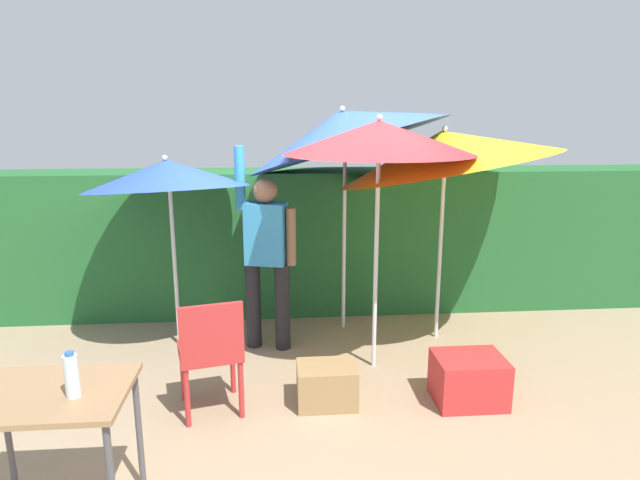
# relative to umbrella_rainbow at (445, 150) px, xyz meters

# --- Properties ---
(ground_plane) EXTENTS (24.00, 24.00, 0.00)m
(ground_plane) POSITION_rel_umbrella_rainbow_xyz_m (-1.17, -0.66, -1.83)
(ground_plane) COLOR #9E8466
(hedge_row) EXTENTS (8.00, 0.70, 1.56)m
(hedge_row) POSITION_rel_umbrella_rainbow_xyz_m (-1.17, 0.99, -1.05)
(hedge_row) COLOR #23602D
(hedge_row) RESTS_ON ground_plane
(umbrella_rainbow) EXTENTS (2.08, 2.03, 2.28)m
(umbrella_rainbow) POSITION_rel_umbrella_rainbow_xyz_m (0.00, 0.00, 0.00)
(umbrella_rainbow) COLOR silver
(umbrella_rainbow) RESTS_ON ground_plane
(umbrella_orange) EXTENTS (2.05, 2.00, 2.57)m
(umbrella_orange) POSITION_rel_umbrella_rainbow_xyz_m (-0.89, 0.31, 0.18)
(umbrella_orange) COLOR silver
(umbrella_orange) RESTS_ON ground_plane
(umbrella_yellow) EXTENTS (1.51, 1.51, 1.86)m
(umbrella_yellow) POSITION_rel_umbrella_rainbow_xyz_m (-2.50, 0.06, -0.21)
(umbrella_yellow) COLOR silver
(umbrella_yellow) RESTS_ON ground_plane
(umbrella_navy) EXTENTS (1.54, 1.54, 2.15)m
(umbrella_navy) POSITION_rel_umbrella_rainbow_xyz_m (-0.71, -0.54, 0.14)
(umbrella_navy) COLOR silver
(umbrella_navy) RESTS_ON ground_plane
(person_vendor) EXTENTS (0.55, 0.30, 1.88)m
(person_vendor) POSITION_rel_umbrella_rainbow_xyz_m (-1.63, -0.07, -0.90)
(person_vendor) COLOR black
(person_vendor) RESTS_ON ground_plane
(chair_plastic) EXTENTS (0.53, 0.53, 0.89)m
(chair_plastic) POSITION_rel_umbrella_rainbow_xyz_m (-2.03, -1.21, -1.32)
(chair_plastic) COLOR #B72D2D
(chair_plastic) RESTS_ON ground_plane
(cooler_box) EXTENTS (0.52, 0.42, 0.37)m
(cooler_box) POSITION_rel_umbrella_rainbow_xyz_m (-0.10, -1.20, -1.65)
(cooler_box) COLOR red
(cooler_box) RESTS_ON ground_plane
(crate_cardboard) EXTENTS (0.45, 0.33, 0.31)m
(crate_cardboard) POSITION_rel_umbrella_rainbow_xyz_m (-1.18, -1.14, -1.67)
(crate_cardboard) COLOR #9E7A4C
(crate_cardboard) RESTS_ON ground_plane
(folding_table) EXTENTS (0.80, 0.60, 0.79)m
(folding_table) POSITION_rel_umbrella_rainbow_xyz_m (-2.71, -2.27, -1.14)
(folding_table) COLOR #4C4C51
(folding_table) RESTS_ON ground_plane
(bottle_water) EXTENTS (0.07, 0.07, 0.24)m
(bottle_water) POSITION_rel_umbrella_rainbow_xyz_m (-2.55, -2.33, -0.93)
(bottle_water) COLOR silver
(bottle_water) RESTS_ON folding_table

